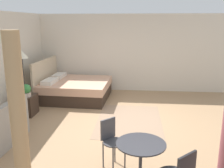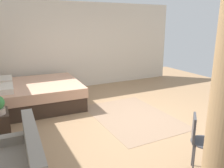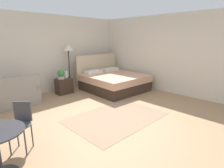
{
  "view_description": "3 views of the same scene",
  "coord_description": "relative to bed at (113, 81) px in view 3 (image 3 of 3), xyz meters",
  "views": [
    {
      "loc": [
        -5.72,
        -0.19,
        2.42
      ],
      "look_at": [
        0.21,
        0.39,
        0.94
      ],
      "focal_mm": 40.28,
      "sensor_mm": 36.0,
      "label": 1
    },
    {
      "loc": [
        -3.8,
        2.53,
        2.03
      ],
      "look_at": [
        0.47,
        0.34,
        0.75
      ],
      "focal_mm": 36.23,
      "sensor_mm": 36.0,
      "label": 2
    },
    {
      "loc": [
        -2.8,
        -2.94,
        1.89
      ],
      "look_at": [
        0.69,
        0.58,
        0.65
      ],
      "focal_mm": 29.45,
      "sensor_mm": 36.0,
      "label": 3
    }
  ],
  "objects": [
    {
      "name": "ground_plane",
      "position": [
        -1.94,
        -1.78,
        -0.33
      ],
      "size": [
        9.34,
        9.57,
        0.02
      ],
      "primitive_type": "cube",
      "color": "#9E7A56"
    },
    {
      "name": "wall_back",
      "position": [
        -1.94,
        1.5,
        1.02
      ],
      "size": [
        9.34,
        0.12,
        2.69
      ],
      "primitive_type": "cube",
      "color": "beige",
      "rests_on": "ground"
    },
    {
      "name": "wall_right",
      "position": [
        1.24,
        -1.78,
        1.02
      ],
      "size": [
        0.12,
        6.57,
        2.69
      ],
      "primitive_type": "cube",
      "color": "beige",
      "rests_on": "ground"
    },
    {
      "name": "area_rug",
      "position": [
        -1.73,
        -1.83,
        -0.32
      ],
      "size": [
        2.29,
        1.6,
        0.01
      ],
      "primitive_type": "cube",
      "color": "#93755B",
      "rests_on": "ground"
    },
    {
      "name": "bed",
      "position": [
        0.0,
        0.0,
        0.0
      ],
      "size": [
        2.04,
        2.16,
        1.25
      ],
      "color": "#38281E",
      "rests_on": "ground"
    },
    {
      "name": "couch",
      "position": [
        -3.29,
        0.79,
        -0.03
      ],
      "size": [
        1.49,
        0.88,
        0.88
      ],
      "color": "gray",
      "rests_on": "ground"
    },
    {
      "name": "nightstand",
      "position": [
        -1.57,
        0.86,
        -0.06
      ],
      "size": [
        0.54,
        0.37,
        0.54
      ],
      "color": "#38281E",
      "rests_on": "ground"
    },
    {
      "name": "potted_plant",
      "position": [
        -1.67,
        0.84,
        0.38
      ],
      "size": [
        0.24,
        0.24,
        0.33
      ],
      "color": "tan",
      "rests_on": "nightstand"
    },
    {
      "name": "vase",
      "position": [
        -1.45,
        0.91,
        0.33
      ],
      "size": [
        0.13,
        0.13,
        0.23
      ],
      "color": "silver",
      "rests_on": "nightstand"
    },
    {
      "name": "floor_lamp",
      "position": [
        -1.16,
        1.12,
        1.12
      ],
      "size": [
        0.36,
        0.36,
        1.68
      ],
      "color": "black",
      "rests_on": "ground"
    },
    {
      "name": "cafe_chair_near_window",
      "position": [
        -3.81,
        -1.58,
        0.2
      ],
      "size": [
        0.53,
        0.53,
        0.84
      ],
      "color": "#3F3F44",
      "rests_on": "ground"
    }
  ]
}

